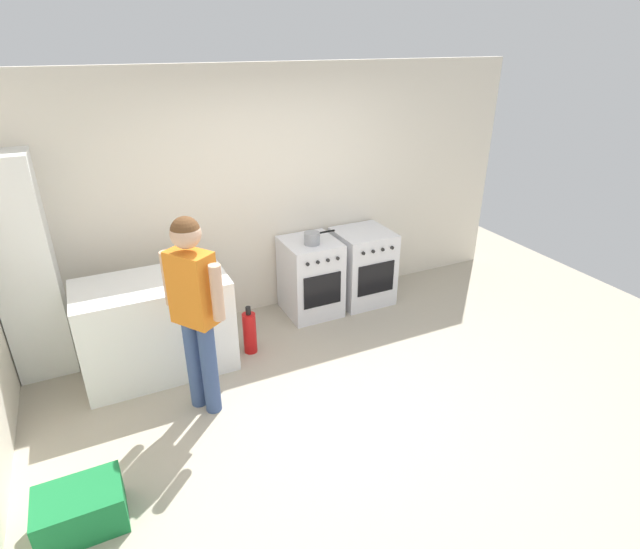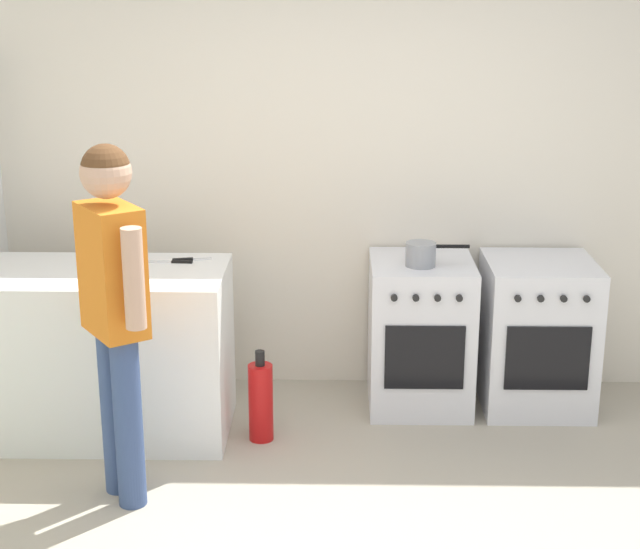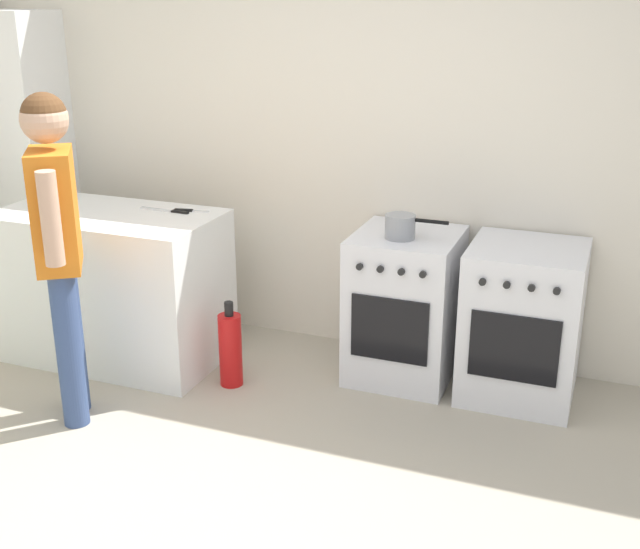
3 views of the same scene
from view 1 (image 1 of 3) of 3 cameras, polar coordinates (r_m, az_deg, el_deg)
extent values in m
plane|color=#ADA38E|center=(4.39, 3.51, -14.39)|extent=(8.00, 8.00, 0.00)
cube|color=silver|center=(5.37, -6.29, 9.03)|extent=(6.00, 0.10, 2.60)
cube|color=white|center=(4.76, -18.16, -5.65)|extent=(1.30, 0.70, 0.90)
cube|color=silver|center=(5.48, -1.10, -0.27)|extent=(0.57, 0.60, 0.85)
cube|color=black|center=(5.25, 0.29, -1.83)|extent=(0.43, 0.01, 0.36)
cylinder|color=black|center=(5.16, -1.89, 3.14)|extent=(0.18, 0.18, 0.01)
cylinder|color=black|center=(5.26, 0.67, 3.60)|extent=(0.18, 0.18, 0.01)
cylinder|color=black|center=(5.37, -2.92, 4.02)|extent=(0.18, 0.18, 0.01)
cylinder|color=black|center=(5.46, -0.44, 4.46)|extent=(0.18, 0.18, 0.01)
cylinder|color=black|center=(5.02, -1.42, 1.18)|extent=(0.04, 0.02, 0.04)
cylinder|color=black|center=(5.07, -0.24, 1.41)|extent=(0.04, 0.02, 0.04)
cylinder|color=black|center=(5.11, 0.91, 1.64)|extent=(0.04, 0.02, 0.04)
cylinder|color=black|center=(5.16, 2.05, 1.86)|extent=(0.04, 0.02, 0.04)
cube|color=silver|center=(5.76, 4.85, 0.96)|extent=(0.60, 0.60, 0.85)
cube|color=black|center=(5.53, 6.43, -0.47)|extent=(0.45, 0.01, 0.36)
cylinder|color=black|center=(5.44, 4.41, 4.26)|extent=(0.19, 0.19, 0.01)
cylinder|color=black|center=(5.57, 6.84, 4.68)|extent=(0.19, 0.19, 0.01)
cylinder|color=black|center=(5.63, 3.21, 5.07)|extent=(0.19, 0.19, 0.01)
cylinder|color=black|center=(5.76, 5.58, 5.46)|extent=(0.19, 0.19, 0.01)
cylinder|color=black|center=(5.30, 4.99, 2.43)|extent=(0.04, 0.02, 0.04)
cylinder|color=black|center=(5.36, 6.10, 2.64)|extent=(0.04, 0.02, 0.04)
cylinder|color=black|center=(5.42, 7.19, 2.85)|extent=(0.04, 0.02, 0.04)
cylinder|color=black|center=(5.48, 8.26, 3.05)|extent=(0.04, 0.02, 0.04)
cylinder|color=gray|center=(5.20, -0.93, 4.16)|extent=(0.17, 0.17, 0.13)
cylinder|color=black|center=(5.26, 0.78, 4.92)|extent=(0.18, 0.02, 0.02)
cube|color=silver|center=(4.72, -16.37, 0.58)|extent=(0.22, 0.05, 0.01)
cube|color=black|center=(4.73, -14.41, 0.94)|extent=(0.11, 0.03, 0.01)
cube|color=silver|center=(4.81, -13.42, 1.42)|extent=(0.10, 0.04, 0.01)
cube|color=black|center=(4.77, -14.56, 1.13)|extent=(0.11, 0.05, 0.01)
cylinder|color=#384C7A|center=(4.16, -12.51, -10.44)|extent=(0.13, 0.13, 0.83)
cylinder|color=#384C7A|center=(4.25, -14.15, -9.74)|extent=(0.13, 0.13, 0.83)
cube|color=orange|center=(3.84, -14.38, -1.50)|extent=(0.36, 0.39, 0.58)
cylinder|color=tan|center=(3.68, -11.69, -2.05)|extent=(0.09, 0.09, 0.44)
cylinder|color=tan|center=(3.99, -16.93, -0.41)|extent=(0.09, 0.09, 0.44)
sphere|color=tan|center=(3.67, -15.11, 4.54)|extent=(0.22, 0.22, 0.22)
sphere|color=brown|center=(3.67, -15.15, 4.83)|extent=(0.21, 0.21, 0.21)
cylinder|color=red|center=(4.93, -8.03, -6.63)|extent=(0.13, 0.13, 0.42)
cylinder|color=black|center=(4.80, -8.21, -4.11)|extent=(0.05, 0.05, 0.08)
cube|color=#197238|center=(3.76, -25.67, -23.06)|extent=(0.52, 0.36, 0.28)
cube|color=white|center=(4.98, -30.67, 0.43)|extent=(0.48, 0.44, 2.00)
camera|label=2|loc=(1.78, 82.40, -13.20)|focal=55.00mm
camera|label=3|loc=(3.20, 55.42, 1.76)|focal=45.00mm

